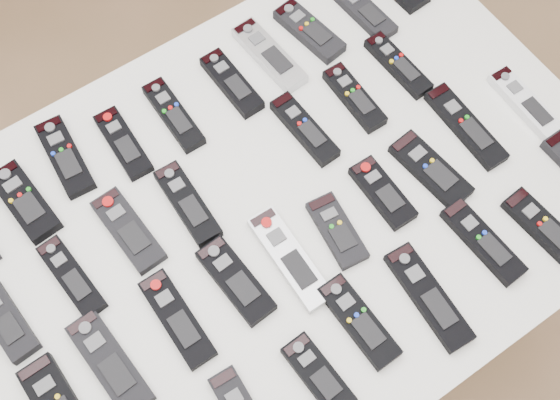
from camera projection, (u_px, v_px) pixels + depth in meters
ground at (300, 311)px, 2.02m from camera, size 4.00×4.00×0.00m
table at (280, 217)px, 1.36m from camera, size 1.25×0.88×0.78m
remote_1 at (25, 202)px, 1.29m from camera, size 0.07×0.17×0.02m
remote_2 at (65, 157)px, 1.34m from camera, size 0.07×0.18×0.02m
remote_3 at (123, 143)px, 1.35m from camera, size 0.05×0.16×0.02m
remote_4 at (174, 115)px, 1.37m from camera, size 0.05×0.17×0.02m
remote_5 at (232, 83)px, 1.40m from camera, size 0.05×0.16×0.02m
remote_6 at (269, 55)px, 1.43m from camera, size 0.07×0.19×0.02m
remote_7 at (309, 31)px, 1.46m from camera, size 0.08×0.17×0.02m
remote_8 at (364, 12)px, 1.48m from camera, size 0.06×0.16×0.02m
remote_10 at (6, 321)px, 1.20m from camera, size 0.06×0.15×0.02m
remote_11 at (72, 277)px, 1.23m from camera, size 0.06×0.17×0.02m
remote_12 at (128, 230)px, 1.27m from camera, size 0.07×0.17×0.02m
remote_13 at (188, 204)px, 1.29m from camera, size 0.05×0.17×0.02m
remote_14 at (305, 129)px, 1.36m from camera, size 0.05×0.17×0.02m
remote_15 at (354, 98)px, 1.39m from camera, size 0.05×0.16×0.02m
remote_16 at (398, 65)px, 1.42m from camera, size 0.05×0.17×0.02m
remote_18 at (110, 363)px, 1.17m from camera, size 0.07×0.19×0.02m
remote_19 at (177, 319)px, 1.20m from camera, size 0.05×0.18×0.02m
remote_20 at (236, 281)px, 1.23m from camera, size 0.07×0.17×0.02m
remote_21 at (290, 259)px, 1.25m from camera, size 0.06×0.20×0.02m
remote_22 at (337, 231)px, 1.27m from camera, size 0.07×0.15×0.02m
remote_23 at (383, 193)px, 1.30m from camera, size 0.06×0.15×0.02m
remote_24 at (431, 170)px, 1.32m from camera, size 0.08×0.17×0.02m
remote_25 at (466, 126)px, 1.36m from camera, size 0.05×0.20×0.02m
remote_26 at (527, 105)px, 1.38m from camera, size 0.05×0.19×0.02m
remote_30 at (318, 375)px, 1.16m from camera, size 0.06×0.14×0.02m
remote_31 at (359, 321)px, 1.20m from camera, size 0.06×0.17×0.02m
remote_32 at (429, 297)px, 1.22m from camera, size 0.07×0.20×0.02m
remote_33 at (483, 242)px, 1.26m from camera, size 0.06×0.18×0.02m
remote_34 at (543, 227)px, 1.27m from camera, size 0.06×0.17×0.02m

